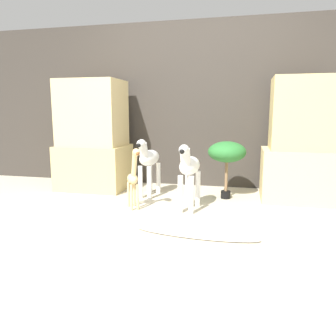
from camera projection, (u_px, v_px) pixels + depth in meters
ground_plane at (172, 220)px, 3.11m from camera, size 14.00×14.00×0.00m
wall_back at (197, 105)px, 4.43m from camera, size 6.40×0.08×2.20m
rock_pillar_left at (93, 138)px, 4.31m from camera, size 0.88×0.67×1.42m
rock_pillar_right at (302, 145)px, 3.74m from camera, size 0.88×0.67×1.40m
zebra_right at (189, 169)px, 3.35m from camera, size 0.22×0.55×0.71m
zebra_left at (148, 161)px, 3.92m from camera, size 0.24×0.55×0.71m
giraffe_figurine at (134, 175)px, 3.40m from camera, size 0.26×0.34×0.66m
potted_palm_front at (227, 153)px, 3.80m from camera, size 0.44×0.44×0.68m
surfboard at (194, 233)px, 2.75m from camera, size 1.07×0.32×0.07m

